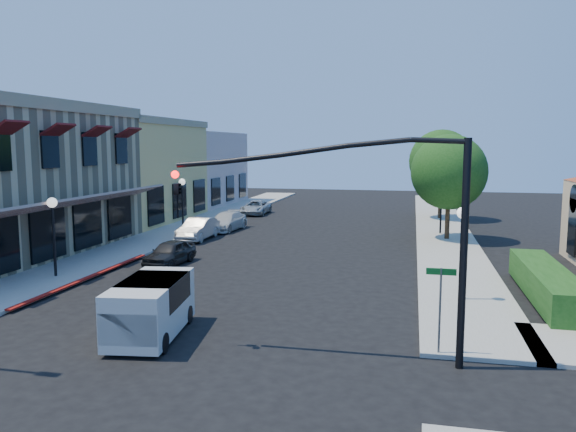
% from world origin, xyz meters
% --- Properties ---
extents(ground, '(120.00, 120.00, 0.00)m').
position_xyz_m(ground, '(0.00, 0.00, 0.00)').
color(ground, black).
rests_on(ground, ground).
extents(sidewalk_left, '(3.50, 50.00, 0.12)m').
position_xyz_m(sidewalk_left, '(-8.75, 27.00, 0.06)').
color(sidewalk_left, '#99968B').
rests_on(sidewalk_left, ground).
extents(sidewalk_right, '(3.50, 50.00, 0.12)m').
position_xyz_m(sidewalk_right, '(8.75, 27.00, 0.06)').
color(sidewalk_right, '#99968B').
rests_on(sidewalk_right, ground).
extents(curb_red_strip, '(0.25, 10.00, 0.06)m').
position_xyz_m(curb_red_strip, '(-6.90, 8.00, 0.00)').
color(curb_red_strip, maroon).
rests_on(curb_red_strip, ground).
extents(yellow_stucco_building, '(10.00, 12.00, 7.60)m').
position_xyz_m(yellow_stucco_building, '(-15.50, 26.00, 3.80)').
color(yellow_stucco_building, '#E1C065').
rests_on(yellow_stucco_building, ground).
extents(pink_stucco_building, '(10.00, 12.00, 7.00)m').
position_xyz_m(pink_stucco_building, '(-15.50, 38.00, 3.50)').
color(pink_stucco_building, '#CAA599').
rests_on(pink_stucco_building, ground).
extents(hedge, '(1.40, 8.00, 1.10)m').
position_xyz_m(hedge, '(11.70, 9.00, 0.00)').
color(hedge, '#194814').
rests_on(hedge, ground).
extents(street_tree_a, '(4.56, 4.56, 6.48)m').
position_xyz_m(street_tree_a, '(8.80, 22.00, 4.19)').
color(street_tree_a, '#362215').
rests_on(street_tree_a, ground).
extents(street_tree_b, '(4.94, 4.94, 7.02)m').
position_xyz_m(street_tree_b, '(8.80, 32.00, 4.54)').
color(street_tree_b, '#362215').
rests_on(street_tree_b, ground).
extents(signal_mast_arm, '(8.01, 0.39, 6.00)m').
position_xyz_m(signal_mast_arm, '(5.86, 1.50, 4.09)').
color(signal_mast_arm, black).
rests_on(signal_mast_arm, ground).
extents(street_name_sign, '(0.80, 0.06, 2.50)m').
position_xyz_m(street_name_sign, '(7.50, 2.20, 1.70)').
color(street_name_sign, '#595B5E').
rests_on(street_name_sign, ground).
extents(lamppost_left_near, '(0.44, 0.44, 3.57)m').
position_xyz_m(lamppost_left_near, '(-8.50, 8.00, 2.74)').
color(lamppost_left_near, black).
rests_on(lamppost_left_near, ground).
extents(lamppost_left_far, '(0.44, 0.44, 3.57)m').
position_xyz_m(lamppost_left_far, '(-8.50, 22.00, 2.74)').
color(lamppost_left_far, black).
rests_on(lamppost_left_far, ground).
extents(lamppost_right_near, '(0.44, 0.44, 3.57)m').
position_xyz_m(lamppost_right_near, '(8.50, 8.00, 2.74)').
color(lamppost_right_near, black).
rests_on(lamppost_right_near, ground).
extents(lamppost_right_far, '(0.44, 0.44, 3.57)m').
position_xyz_m(lamppost_right_far, '(8.50, 24.00, 2.74)').
color(lamppost_right_far, black).
rests_on(lamppost_right_far, ground).
extents(white_van, '(2.21, 4.12, 1.74)m').
position_xyz_m(white_van, '(-0.99, 1.96, 1.01)').
color(white_van, beige).
rests_on(white_van, ground).
extents(parked_car_a, '(1.66, 3.60, 1.20)m').
position_xyz_m(parked_car_a, '(-4.80, 11.73, 0.60)').
color(parked_car_a, black).
rests_on(parked_car_a, ground).
extents(parked_car_b, '(1.47, 4.06, 1.33)m').
position_xyz_m(parked_car_b, '(-6.20, 18.98, 0.67)').
color(parked_car_b, '#AAACAF').
rests_on(parked_car_b, ground).
extents(parked_car_c, '(2.15, 4.42, 1.24)m').
position_xyz_m(parked_car_c, '(-5.72, 22.94, 0.62)').
color(parked_car_c, '#BABAB8').
rests_on(parked_car_c, ground).
extents(parked_car_d, '(1.99, 4.21, 1.16)m').
position_xyz_m(parked_car_d, '(-6.20, 32.00, 0.58)').
color(parked_car_d, '#AEB1B3').
rests_on(parked_car_d, ground).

